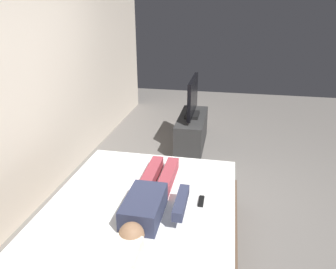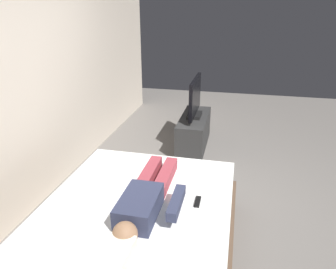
{
  "view_description": "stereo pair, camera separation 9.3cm",
  "coord_description": "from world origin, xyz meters",
  "px_view_note": "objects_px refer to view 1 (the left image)",
  "views": [
    {
      "loc": [
        -2.95,
        -0.25,
        2.08
      ],
      "look_at": [
        0.34,
        0.4,
        0.69
      ],
      "focal_mm": 33.51,
      "sensor_mm": 36.0,
      "label": 1
    },
    {
      "loc": [
        -2.93,
        -0.34,
        2.08
      ],
      "look_at": [
        0.34,
        0.4,
        0.69
      ],
      "focal_mm": 33.51,
      "sensor_mm": 36.0,
      "label": 2
    }
  ],
  "objects_px": {
    "pillow": "(107,267)",
    "remote": "(201,201)",
    "person": "(150,199)",
    "bed": "(140,235)",
    "tv_stand": "(192,131)",
    "tv": "(193,98)"
  },
  "relations": [
    {
      "from": "pillow",
      "to": "remote",
      "type": "height_order",
      "value": "pillow"
    },
    {
      "from": "remote",
      "to": "person",
      "type": "bearing_deg",
      "value": 110.47
    },
    {
      "from": "bed",
      "to": "person",
      "type": "bearing_deg",
      "value": -72.2
    },
    {
      "from": "bed",
      "to": "pillow",
      "type": "bearing_deg",
      "value": 180.0
    },
    {
      "from": "pillow",
      "to": "tv_stand",
      "type": "bearing_deg",
      "value": -2.42
    },
    {
      "from": "bed",
      "to": "person",
      "type": "distance_m",
      "value": 0.37
    },
    {
      "from": "bed",
      "to": "pillow",
      "type": "xyz_separation_m",
      "value": [
        -0.7,
        0.0,
        0.34
      ]
    },
    {
      "from": "person",
      "to": "tv_stand",
      "type": "height_order",
      "value": "person"
    },
    {
      "from": "pillow",
      "to": "remote",
      "type": "xyz_separation_m",
      "value": [
        0.88,
        -0.49,
        -0.05
      ]
    },
    {
      "from": "bed",
      "to": "person",
      "type": "height_order",
      "value": "person"
    },
    {
      "from": "remote",
      "to": "tv",
      "type": "distance_m",
      "value": 2.32
    },
    {
      "from": "person",
      "to": "tv_stand",
      "type": "distance_m",
      "value": 2.46
    },
    {
      "from": "bed",
      "to": "tv",
      "type": "bearing_deg",
      "value": -3.1
    },
    {
      "from": "remote",
      "to": "tv",
      "type": "height_order",
      "value": "tv"
    },
    {
      "from": "remote",
      "to": "tv_stand",
      "type": "distance_m",
      "value": 2.33
    },
    {
      "from": "bed",
      "to": "remote",
      "type": "xyz_separation_m",
      "value": [
        0.18,
        -0.49,
        0.28
      ]
    },
    {
      "from": "tv",
      "to": "tv_stand",
      "type": "bearing_deg",
      "value": 0.0
    },
    {
      "from": "pillow",
      "to": "tv",
      "type": "height_order",
      "value": "tv"
    },
    {
      "from": "person",
      "to": "remote",
      "type": "relative_size",
      "value": 8.4
    },
    {
      "from": "pillow",
      "to": "person",
      "type": "bearing_deg",
      "value": -7.05
    },
    {
      "from": "bed",
      "to": "person",
      "type": "xyz_separation_m",
      "value": [
        0.03,
        -0.09,
        0.36
      ]
    },
    {
      "from": "bed",
      "to": "remote",
      "type": "bearing_deg",
      "value": -70.01
    }
  ]
}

